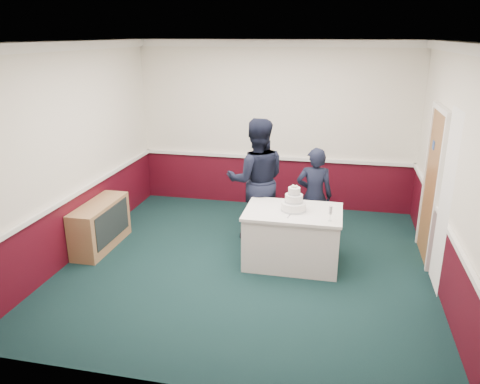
% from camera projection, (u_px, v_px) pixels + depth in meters
% --- Properties ---
extents(ground, '(5.00, 5.00, 0.00)m').
position_uv_depth(ground, '(247.00, 264.00, 6.60)').
color(ground, '#122C2A').
rests_on(ground, ground).
extents(room_shell, '(5.00, 5.00, 3.00)m').
position_uv_depth(room_shell, '(262.00, 118.00, 6.52)').
color(room_shell, white).
rests_on(room_shell, ground).
extents(sideboard, '(0.41, 1.20, 0.70)m').
position_uv_depth(sideboard, '(101.00, 225.00, 7.03)').
color(sideboard, tan).
rests_on(sideboard, ground).
extents(cake_table, '(1.32, 0.92, 0.79)m').
position_uv_depth(cake_table, '(292.00, 236.00, 6.52)').
color(cake_table, white).
rests_on(cake_table, ground).
extents(wedding_cake, '(0.35, 0.35, 0.36)m').
position_uv_depth(wedding_cake, '(294.00, 203.00, 6.36)').
color(wedding_cake, white).
rests_on(wedding_cake, cake_table).
extents(cake_knife, '(0.05, 0.22, 0.00)m').
position_uv_depth(cake_knife, '(290.00, 215.00, 6.22)').
color(cake_knife, silver).
rests_on(cake_knife, cake_table).
extents(champagne_flute, '(0.05, 0.05, 0.21)m').
position_uv_depth(champagne_flute, '(330.00, 211.00, 5.99)').
color(champagne_flute, silver).
rests_on(champagne_flute, cake_table).
extents(person_man, '(1.07, 0.92, 1.91)m').
position_uv_depth(person_man, '(257.00, 180.00, 7.15)').
color(person_man, black).
rests_on(person_man, ground).
extents(person_woman, '(0.57, 0.39, 1.51)m').
position_uv_depth(person_woman, '(314.00, 196.00, 7.08)').
color(person_woman, black).
rests_on(person_woman, ground).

